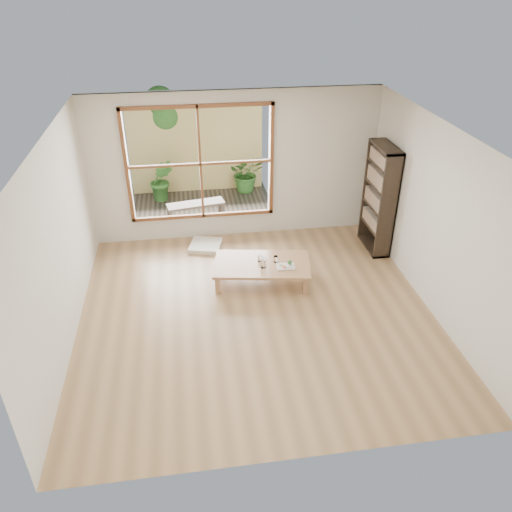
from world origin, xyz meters
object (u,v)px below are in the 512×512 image
(bookshelf, at_px, (379,199))
(garden_bench, at_px, (196,206))
(food_tray, at_px, (286,265))
(low_table, at_px, (262,265))

(bookshelf, xyz_separation_m, garden_bench, (-3.05, 1.50, -0.61))
(bookshelf, relative_size, garden_bench, 1.62)
(food_tray, distance_m, garden_bench, 2.76)
(low_table, relative_size, garden_bench, 1.40)
(garden_bench, bearing_deg, food_tray, -72.99)
(bookshelf, height_order, food_tray, bookshelf)
(bookshelf, bearing_deg, low_table, -159.53)
(bookshelf, distance_m, garden_bench, 3.45)
(food_tray, bearing_deg, garden_bench, 123.58)
(low_table, relative_size, food_tray, 5.47)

